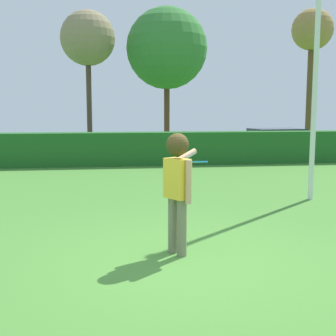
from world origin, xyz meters
TOP-DOWN VIEW (x-y plane):
  - ground_plane at (0.00, 0.00)m, footprint 60.00×60.00m
  - person at (-0.06, 0.33)m, footprint 0.59×0.79m
  - frisbee at (0.31, 0.63)m, footprint 0.27×0.27m
  - lamppost at (3.69, 3.87)m, footprint 0.24×0.24m
  - hedge_row at (0.00, 10.91)m, footprint 25.98×0.90m
  - parked_car_green at (6.41, 13.03)m, footprint 4.39×2.26m
  - birch_tree at (-1.88, 15.74)m, footprint 2.55×2.55m
  - maple_tree at (1.88, 15.99)m, footprint 3.92×3.92m
  - bare_elm_tree at (10.13, 17.80)m, footprint 2.24×2.24m

SIDE VIEW (x-z plane):
  - ground_plane at x=0.00m, z-range 0.00..0.00m
  - hedge_row at x=0.00m, z-range 0.00..1.24m
  - parked_car_green at x=6.41m, z-range 0.06..1.31m
  - person at x=-0.06m, z-range 0.24..2.02m
  - frisbee at x=0.31m, z-range 1.30..1.36m
  - lamppost at x=3.69m, z-range 0.32..7.37m
  - maple_tree at x=1.88m, z-range 1.52..8.49m
  - birch_tree at x=-1.88m, z-range 2.01..8.67m
  - bare_elm_tree at x=10.13m, z-range 2.42..9.94m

